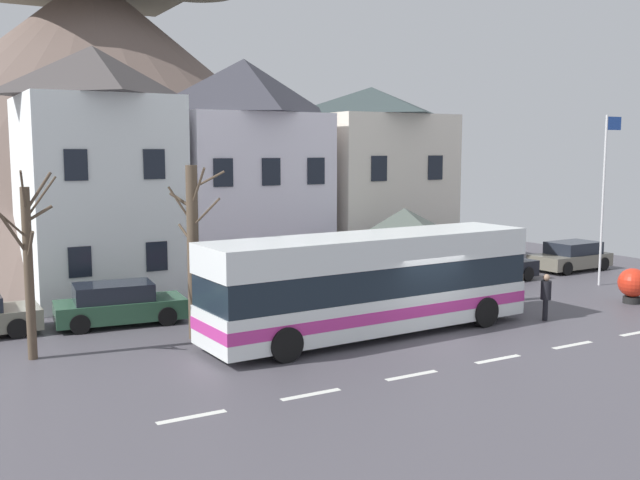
% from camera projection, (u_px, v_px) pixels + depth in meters
% --- Properties ---
extents(ground_plane, '(40.00, 60.00, 0.07)m').
position_uv_depth(ground_plane, '(439.00, 339.00, 22.65)').
color(ground_plane, '#4E4A52').
extents(townhouse_00, '(5.57, 6.31, 9.86)m').
position_uv_depth(townhouse_00, '(97.00, 173.00, 28.78)').
color(townhouse_00, white).
rests_on(townhouse_00, ground_plane).
extents(townhouse_01, '(6.17, 5.18, 9.66)m').
position_uv_depth(townhouse_01, '(245.00, 173.00, 31.32)').
color(townhouse_01, white).
rests_on(townhouse_01, ground_plane).
extents(townhouse_02, '(6.19, 5.97, 8.79)m').
position_uv_depth(townhouse_02, '(371.00, 180.00, 35.02)').
color(townhouse_02, silver).
rests_on(townhouse_02, ground_plane).
extents(hilltop_castle, '(40.95, 40.95, 25.86)m').
position_uv_depth(hilltop_castle, '(97.00, 101.00, 46.05)').
color(hilltop_castle, brown).
rests_on(hilltop_castle, ground_plane).
extents(transit_bus, '(11.31, 3.08, 3.20)m').
position_uv_depth(transit_bus, '(371.00, 284.00, 22.94)').
color(transit_bus, white).
rests_on(transit_bus, ground_plane).
extents(bus_shelter, '(3.60, 3.60, 3.56)m').
position_uv_depth(bus_shelter, '(404.00, 223.00, 28.61)').
color(bus_shelter, '#473D33').
rests_on(bus_shelter, ground_plane).
extents(parked_car_00, '(4.42, 2.17, 1.41)m').
position_uv_depth(parked_car_00, '(489.00, 266.00, 32.36)').
color(parked_car_00, black).
rests_on(parked_car_00, ground_plane).
extents(parked_car_01, '(4.37, 2.25, 1.41)m').
position_uv_depth(parked_car_01, '(118.00, 304.00, 24.39)').
color(parked_car_01, '#2D573D').
rests_on(parked_car_01, ground_plane).
extents(parked_car_03, '(4.52, 2.31, 1.27)m').
position_uv_depth(parked_car_03, '(392.00, 276.00, 30.22)').
color(parked_car_03, navy).
rests_on(parked_car_03, ground_plane).
extents(parked_car_04, '(4.11, 2.16, 1.38)m').
position_uv_depth(parked_car_04, '(571.00, 256.00, 35.39)').
color(parked_car_04, slate).
rests_on(parked_car_04, ground_plane).
extents(pedestrian_00, '(0.35, 0.38, 1.62)m').
position_uv_depth(pedestrian_00, '(518.00, 288.00, 26.33)').
color(pedestrian_00, '#2D2D38').
rests_on(pedestrian_00, ground_plane).
extents(pedestrian_01, '(0.36, 0.36, 1.60)m').
position_uv_depth(pedestrian_01, '(546.00, 295.00, 25.00)').
color(pedestrian_01, black).
rests_on(pedestrian_01, ground_plane).
extents(pedestrian_02, '(0.35, 0.35, 1.57)m').
position_uv_depth(pedestrian_02, '(510.00, 278.00, 28.10)').
color(pedestrian_02, '#38332D').
rests_on(pedestrian_02, ground_plane).
extents(public_bench, '(1.71, 0.48, 0.87)m').
position_uv_depth(public_bench, '(348.00, 280.00, 30.00)').
color(public_bench, brown).
rests_on(public_bench, ground_plane).
extents(flagpole, '(0.95, 0.10, 7.30)m').
position_uv_depth(flagpole, '(605.00, 188.00, 31.03)').
color(flagpole, silver).
rests_on(flagpole, ground_plane).
extents(harbour_buoy, '(1.10, 1.10, 1.35)m').
position_uv_depth(harbour_buoy, '(633.00, 284.00, 27.74)').
color(harbour_buoy, black).
rests_on(harbour_buoy, ground_plane).
extents(bare_tree_00, '(1.83, 1.37, 5.32)m').
position_uv_depth(bare_tree_00, '(29.00, 266.00, 20.08)').
color(bare_tree_00, brown).
rests_on(bare_tree_00, ground_plane).
extents(bare_tree_01, '(1.51, 1.91, 5.38)m').
position_uv_depth(bare_tree_01, '(193.00, 250.00, 22.32)').
color(bare_tree_01, brown).
rests_on(bare_tree_01, ground_plane).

